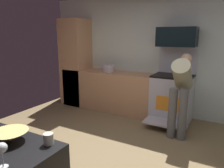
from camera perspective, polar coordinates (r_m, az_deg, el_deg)
The scene contains 11 objects.
ground_plane at distance 3.21m, azimuth -4.02°, elevation -19.75°, with size 5.20×4.80×0.02m, color olive.
wall_back at distance 4.85m, azimuth 11.15°, elevation 7.67°, with size 5.20×0.12×2.60m, color silver.
lower_cabinet_run at distance 5.02m, azimuth -0.37°, elevation -1.76°, with size 2.40×0.60×0.90m, color tan.
cabinet_column at distance 5.47m, azimuth -9.58°, elevation 5.66°, with size 0.60×0.60×2.10m, color tan.
oven_range at distance 4.49m, azimuth 15.68°, elevation -3.27°, with size 0.76×1.03×1.50m.
microwave at distance 4.42m, azimuth 16.92°, elevation 11.91°, with size 0.74×0.38×0.37m, color black.
person_cook at distance 3.78m, azimuth 17.89°, elevation -1.04°, with size 0.31×0.66×1.41m.
mixing_bowl_small at distance 1.91m, azimuth -25.51°, elevation -12.41°, with size 0.29×0.29×0.08m, color #EDD176.
wine_glass_mid at distance 1.54m, azimuth -27.41°, elevation -15.15°, with size 0.07×0.07×0.17m.
mug_tea at distance 1.76m, azimuth -16.56°, elevation -13.81°, with size 0.08×0.08×0.09m, color beige.
stock_pot at distance 4.94m, azimuth -0.94°, elevation 4.27°, with size 0.29×0.29×0.16m, color #BDB6C0.
Camera 1 is at (1.50, -2.25, 1.71)m, focal length 34.32 mm.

